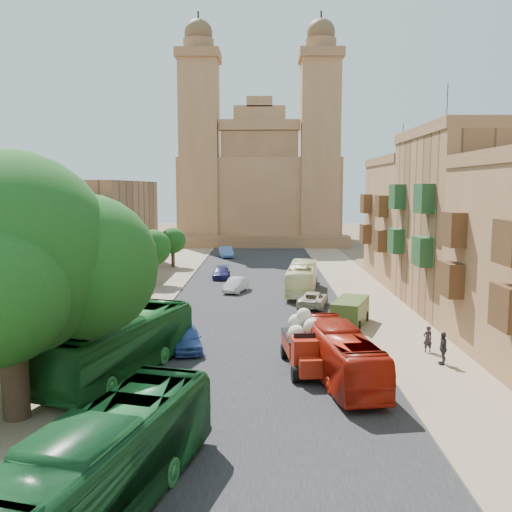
{
  "coord_description": "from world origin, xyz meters",
  "views": [
    {
      "loc": [
        0.52,
        -18.17,
        9.37
      ],
      "look_at": [
        0.0,
        26.0,
        4.0
      ],
      "focal_mm": 40.0,
      "sensor_mm": 36.0,
      "label": 1
    }
  ],
  "objects_px": {
    "bus_red_east": "(340,354)",
    "car_blue_a": "(187,338)",
    "church": "(260,186)",
    "street_tree_a": "(69,308)",
    "car_cream": "(313,299)",
    "car_blue_b": "(226,252)",
    "pedestrian_a": "(428,339)",
    "ficus_tree": "(12,262)",
    "bus_cream_east": "(302,278)",
    "pedestrian_c": "(443,348)",
    "car_white_b": "(307,278)",
    "street_tree_c": "(153,248)",
    "bus_green_north": "(122,345)",
    "bus_green_south": "(102,467)",
    "car_white_a": "(236,285)",
    "street_tree_b": "(122,267)",
    "red_truck": "(306,344)",
    "olive_pickup": "(350,312)",
    "car_dkblue": "(221,273)",
    "street_tree_d": "(173,241)"
  },
  "relations": [
    {
      "from": "bus_red_east",
      "to": "car_blue_a",
      "type": "relative_size",
      "value": 2.25
    },
    {
      "from": "church",
      "to": "street_tree_a",
      "type": "height_order",
      "value": "church"
    },
    {
      "from": "church",
      "to": "car_cream",
      "type": "distance_m",
      "value": 53.75
    },
    {
      "from": "bus_red_east",
      "to": "car_blue_b",
      "type": "distance_m",
      "value": 49.38
    },
    {
      "from": "car_blue_a",
      "to": "pedestrian_a",
      "type": "height_order",
      "value": "pedestrian_a"
    },
    {
      "from": "car_blue_a",
      "to": "ficus_tree",
      "type": "bearing_deg",
      "value": -130.48
    },
    {
      "from": "car_blue_a",
      "to": "bus_cream_east",
      "type": "bearing_deg",
      "value": 55.25
    },
    {
      "from": "car_blue_b",
      "to": "pedestrian_c",
      "type": "relative_size",
      "value": 2.47
    },
    {
      "from": "car_white_b",
      "to": "church",
      "type": "bearing_deg",
      "value": -69.74
    },
    {
      "from": "street_tree_c",
      "to": "car_cream",
      "type": "bearing_deg",
      "value": -35.19
    },
    {
      "from": "church",
      "to": "bus_green_north",
      "type": "relative_size",
      "value": 3.33
    },
    {
      "from": "bus_green_south",
      "to": "car_white_a",
      "type": "relative_size",
      "value": 2.82
    },
    {
      "from": "street_tree_c",
      "to": "bus_green_north",
      "type": "bearing_deg",
      "value": -82.47
    },
    {
      "from": "ficus_tree",
      "to": "car_cream",
      "type": "bearing_deg",
      "value": 57.5
    },
    {
      "from": "church",
      "to": "pedestrian_a",
      "type": "distance_m",
      "value": 66.41
    },
    {
      "from": "bus_green_north",
      "to": "street_tree_b",
      "type": "bearing_deg",
      "value": 122.16
    },
    {
      "from": "car_white_b",
      "to": "pedestrian_a",
      "type": "xyz_separation_m",
      "value": [
        5.15,
        -22.33,
        0.06
      ]
    },
    {
      "from": "street_tree_c",
      "to": "car_blue_b",
      "type": "xyz_separation_m",
      "value": [
        5.65,
        21.41,
        -2.85
      ]
    },
    {
      "from": "pedestrian_c",
      "to": "car_white_b",
      "type": "bearing_deg",
      "value": -159.94
    },
    {
      "from": "street_tree_b",
      "to": "car_blue_a",
      "type": "distance_m",
      "value": 12.21
    },
    {
      "from": "red_truck",
      "to": "car_blue_a",
      "type": "bearing_deg",
      "value": 153.08
    },
    {
      "from": "car_blue_b",
      "to": "street_tree_a",
      "type": "bearing_deg",
      "value": -108.11
    },
    {
      "from": "street_tree_b",
      "to": "street_tree_c",
      "type": "relative_size",
      "value": 0.95
    },
    {
      "from": "bus_cream_east",
      "to": "pedestrian_c",
      "type": "distance_m",
      "value": 21.26
    },
    {
      "from": "olive_pickup",
      "to": "bus_green_north",
      "type": "height_order",
      "value": "bus_green_north"
    },
    {
      "from": "church",
      "to": "car_blue_a",
      "type": "xyz_separation_m",
      "value": [
        -3.87,
        -64.83,
        -8.82
      ]
    },
    {
      "from": "street_tree_c",
      "to": "bus_green_south",
      "type": "distance_m",
      "value": 39.52
    },
    {
      "from": "ficus_tree",
      "to": "bus_cream_east",
      "type": "relative_size",
      "value": 1.12
    },
    {
      "from": "car_blue_b",
      "to": "pedestrian_c",
      "type": "bearing_deg",
      "value": -83.66
    },
    {
      "from": "red_truck",
      "to": "car_dkblue",
      "type": "distance_m",
      "value": 29.97
    },
    {
      "from": "church",
      "to": "street_tree_d",
      "type": "relative_size",
      "value": 7.8
    },
    {
      "from": "street_tree_a",
      "to": "car_white_b",
      "type": "xyz_separation_m",
      "value": [
        14.78,
        23.86,
        -2.13
      ]
    },
    {
      "from": "car_blue_a",
      "to": "car_blue_b",
      "type": "distance_m",
      "value": 43.62
    },
    {
      "from": "street_tree_a",
      "to": "street_tree_c",
      "type": "distance_m",
      "value": 24.01
    },
    {
      "from": "bus_green_south",
      "to": "pedestrian_a",
      "type": "xyz_separation_m",
      "value": [
        13.93,
        16.54,
        -0.75
      ]
    },
    {
      "from": "bus_green_north",
      "to": "car_blue_a",
      "type": "xyz_separation_m",
      "value": [
        2.63,
        4.28,
        -0.82
      ]
    },
    {
      "from": "street_tree_a",
      "to": "pedestrian_c",
      "type": "bearing_deg",
      "value": -2.1
    },
    {
      "from": "pedestrian_a",
      "to": "car_white_a",
      "type": "bearing_deg",
      "value": -72.14
    },
    {
      "from": "street_tree_c",
      "to": "bus_cream_east",
      "type": "height_order",
      "value": "street_tree_c"
    },
    {
      "from": "bus_green_south",
      "to": "bus_cream_east",
      "type": "bearing_deg",
      "value": 92.05
    },
    {
      "from": "olive_pickup",
      "to": "pedestrian_a",
      "type": "xyz_separation_m",
      "value": [
        3.43,
        -6.47,
        -0.1
      ]
    },
    {
      "from": "street_tree_d",
      "to": "bus_red_east",
      "type": "height_order",
      "value": "street_tree_d"
    },
    {
      "from": "street_tree_a",
      "to": "bus_green_south",
      "type": "height_order",
      "value": "street_tree_a"
    },
    {
      "from": "car_dkblue",
      "to": "car_white_b",
      "type": "relative_size",
      "value": 0.98
    },
    {
      "from": "bus_red_east",
      "to": "car_dkblue",
      "type": "height_order",
      "value": "bus_red_east"
    },
    {
      "from": "car_dkblue",
      "to": "bus_green_south",
      "type": "bearing_deg",
      "value": -90.32
    },
    {
      "from": "church",
      "to": "car_white_a",
      "type": "distance_m",
      "value": 47.28
    },
    {
      "from": "car_cream",
      "to": "pedestrian_c",
      "type": "height_order",
      "value": "pedestrian_c"
    },
    {
      "from": "bus_red_east",
      "to": "street_tree_c",
      "type": "bearing_deg",
      "value": -70.76
    },
    {
      "from": "street_tree_c",
      "to": "ficus_tree",
      "type": "bearing_deg",
      "value": -88.93
    }
  ]
}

